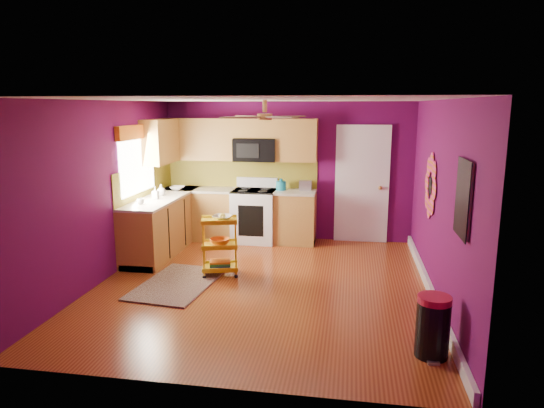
# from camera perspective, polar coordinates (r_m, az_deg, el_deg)

# --- Properties ---
(ground) EXTENTS (5.00, 5.00, 0.00)m
(ground) POSITION_cam_1_polar(r_m,az_deg,el_deg) (6.76, -1.10, -9.51)
(ground) COLOR maroon
(ground) RESTS_ON ground
(room_envelope) EXTENTS (4.54, 5.04, 2.52)m
(room_envelope) POSITION_cam_1_polar(r_m,az_deg,el_deg) (6.36, -0.91, 4.34)
(room_envelope) COLOR #540945
(room_envelope) RESTS_ON ground
(lower_cabinets) EXTENTS (2.81, 2.31, 0.94)m
(lower_cabinets) POSITION_cam_1_polar(r_m,az_deg,el_deg) (8.64, -7.73, -1.93)
(lower_cabinets) COLOR olive
(lower_cabinets) RESTS_ON ground
(electric_range) EXTENTS (0.76, 0.66, 1.13)m
(electric_range) POSITION_cam_1_polar(r_m,az_deg,el_deg) (8.77, -2.08, -1.30)
(electric_range) COLOR white
(electric_range) RESTS_ON ground
(upper_cabinetry) EXTENTS (2.80, 2.30, 1.26)m
(upper_cabinetry) POSITION_cam_1_polar(r_m,az_deg,el_deg) (8.74, -6.63, 7.32)
(upper_cabinetry) COLOR olive
(upper_cabinetry) RESTS_ON ground
(left_window) EXTENTS (0.08, 1.35, 1.08)m
(left_window) POSITION_cam_1_polar(r_m,az_deg,el_deg) (8.03, -15.59, 6.16)
(left_window) COLOR white
(left_window) RESTS_ON ground
(panel_door) EXTENTS (0.95, 0.11, 2.15)m
(panel_door) POSITION_cam_1_polar(r_m,az_deg,el_deg) (8.79, 10.53, 2.14)
(panel_door) COLOR white
(panel_door) RESTS_ON ground
(right_wall_art) EXTENTS (0.04, 2.74, 1.04)m
(right_wall_art) POSITION_cam_1_polar(r_m,az_deg,el_deg) (6.05, 19.48, 1.50)
(right_wall_art) COLOR black
(right_wall_art) RESTS_ON ground
(ceiling_fan) EXTENTS (1.01, 1.01, 0.26)m
(ceiling_fan) POSITION_cam_1_polar(r_m,az_deg,el_deg) (6.51, -0.85, 10.31)
(ceiling_fan) COLOR #BF8C3F
(ceiling_fan) RESTS_ON ground
(shag_rug) EXTENTS (1.06, 1.58, 0.02)m
(shag_rug) POSITION_cam_1_polar(r_m,az_deg,el_deg) (6.91, -11.05, -9.16)
(shag_rug) COLOR black
(shag_rug) RESTS_ON ground
(rolling_cart) EXTENTS (0.59, 0.49, 0.92)m
(rolling_cart) POSITION_cam_1_polar(r_m,az_deg,el_deg) (7.04, -6.11, -4.65)
(rolling_cart) COLOR yellow
(rolling_cart) RESTS_ON ground
(trash_can) EXTENTS (0.36, 0.38, 0.62)m
(trash_can) POSITION_cam_1_polar(r_m,az_deg,el_deg) (5.12, 18.39, -13.51)
(trash_can) COLOR black
(trash_can) RESTS_ON ground
(teal_kettle) EXTENTS (0.18, 0.18, 0.21)m
(teal_kettle) POSITION_cam_1_polar(r_m,az_deg,el_deg) (8.68, 1.07, 2.21)
(teal_kettle) COLOR teal
(teal_kettle) RESTS_ON lower_cabinets
(toaster) EXTENTS (0.22, 0.15, 0.18)m
(toaster) POSITION_cam_1_polar(r_m,az_deg,el_deg) (8.66, 3.96, 2.20)
(toaster) COLOR beige
(toaster) RESTS_ON lower_cabinets
(soap_bottle_a) EXTENTS (0.09, 0.09, 0.20)m
(soap_bottle_a) POSITION_cam_1_polar(r_m,az_deg,el_deg) (8.04, -13.56, 1.27)
(soap_bottle_a) COLOR #EA3F72
(soap_bottle_a) RESTS_ON lower_cabinets
(soap_bottle_b) EXTENTS (0.15, 0.15, 0.19)m
(soap_bottle_b) POSITION_cam_1_polar(r_m,az_deg,el_deg) (8.35, -12.92, 1.62)
(soap_bottle_b) COLOR white
(soap_bottle_b) RESTS_ON lower_cabinets
(counter_dish) EXTENTS (0.26, 0.26, 0.06)m
(counter_dish) POSITION_cam_1_polar(r_m,az_deg,el_deg) (8.87, -11.05, 1.85)
(counter_dish) COLOR white
(counter_dish) RESTS_ON lower_cabinets
(counter_cup) EXTENTS (0.11, 0.11, 0.09)m
(counter_cup) POSITION_cam_1_polar(r_m,az_deg,el_deg) (7.70, -15.20, 0.30)
(counter_cup) COLOR white
(counter_cup) RESTS_ON lower_cabinets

